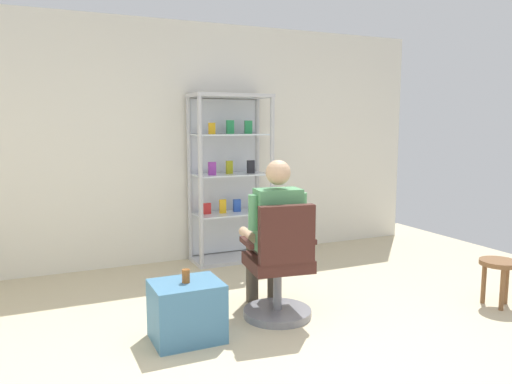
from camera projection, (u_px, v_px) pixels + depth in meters
name	position (u px, v px, depth m)	size (l,w,h in m)	color
ground_plane	(329.00, 371.00, 3.21)	(7.20, 7.20, 0.00)	#C6B793
back_wall	(188.00, 143.00, 5.73)	(6.00, 0.10, 2.70)	silver
display_cabinet_main	(229.00, 177.00, 5.73)	(0.90, 0.45, 1.90)	#B7B7BC
office_chair	(280.00, 272.00, 4.01)	(0.60, 0.56, 0.96)	slate
seated_shopkeeper	(274.00, 229.00, 4.12)	(0.53, 0.60, 1.29)	#3F382D
storage_crate	(187.00, 311.00, 3.65)	(0.50, 0.41, 0.43)	teal
tea_glass	(186.00, 276.00, 3.61)	(0.06, 0.06, 0.10)	brown
wooden_stool	(498.00, 269.00, 4.31)	(0.32, 0.32, 0.41)	brown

